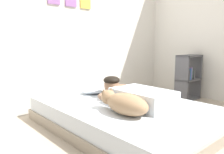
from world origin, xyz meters
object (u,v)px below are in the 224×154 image
bed (123,115)px  person_lying (133,94)px  dog (124,103)px  cell_phone (130,104)px  bookshelf (188,77)px  coffee_cup (120,92)px  pillow (99,89)px

bed → person_lying: bearing=-60.3°
dog → cell_phone: (0.28, 0.19, -0.10)m
bed → bookshelf: size_ratio=2.65×
coffee_cup → bed: bearing=-129.5°
dog → bookshelf: 2.00m
bed → cell_phone: cell_phone is taller
dog → bookshelf: bookshelf is taller
coffee_cup → person_lying: bearing=-115.4°
cell_phone → pillow: bearing=81.6°
person_lying → bookshelf: bearing=9.7°
bed → cell_phone: bearing=-81.4°
person_lying → dog: person_lying is taller
coffee_cup → bookshelf: size_ratio=0.17×
coffee_cup → bookshelf: 1.43m
bookshelf → person_lying: bearing=-170.3°
person_lying → cell_phone: (-0.04, 0.00, -0.10)m
dog → person_lying: bearing=30.5°
bed → person_lying: (0.06, -0.10, 0.25)m
coffee_cup → bookshelf: bookshelf is taller
person_lying → coffee_cup: person_lying is taller
cell_phone → bookshelf: (1.66, 0.28, 0.11)m
pillow → bookshelf: bookshelf is taller
pillow → coffee_cup: 0.32m
pillow → coffee_cup: size_ratio=4.16×
person_lying → coffee_cup: 0.46m
person_lying → cell_phone: 0.11m
person_lying → cell_phone: size_ratio=6.57×
bed → cell_phone: 0.18m
coffee_cup → bookshelf: bearing=-5.4°
bed → dog: (-0.27, -0.29, 0.24)m
bed → coffee_cup: size_ratio=15.88×
dog → bookshelf: size_ratio=0.77×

